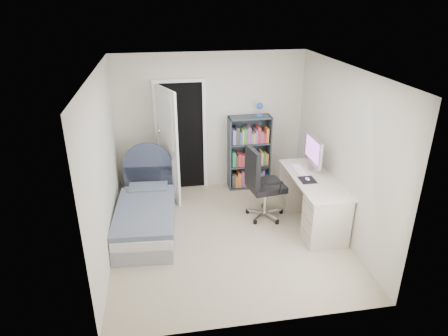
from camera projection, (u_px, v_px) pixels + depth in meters
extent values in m
cube|color=gray|center=(228.00, 237.00, 6.11)|extent=(3.40, 3.60, 0.05)
cube|color=white|center=(229.00, 68.00, 5.08)|extent=(3.40, 3.60, 0.05)
cube|color=beige|center=(211.00, 122.00, 7.24)|extent=(3.40, 0.05, 2.50)
cube|color=beige|center=(261.00, 230.00, 3.94)|extent=(3.40, 0.05, 2.50)
cube|color=beige|center=(102.00, 168.00, 5.33)|extent=(0.05, 3.60, 2.50)
cube|color=beige|center=(344.00, 153.00, 5.86)|extent=(0.05, 3.60, 2.50)
cube|color=black|center=(181.00, 137.00, 7.23)|extent=(0.80, 0.01, 2.00)
cube|color=white|center=(157.00, 139.00, 7.14)|extent=(0.06, 0.06, 2.00)
cube|color=white|center=(205.00, 136.00, 7.27)|extent=(0.06, 0.06, 2.00)
cube|color=white|center=(179.00, 81.00, 6.79)|extent=(0.92, 0.06, 0.06)
cube|color=white|center=(168.00, 146.00, 6.83)|extent=(0.33, 0.76, 2.00)
cube|color=gray|center=(147.00, 225.00, 6.17)|extent=(0.95, 1.82, 0.23)
cube|color=silver|center=(146.00, 215.00, 6.10)|extent=(0.93, 1.78, 0.14)
cube|color=slate|center=(145.00, 211.00, 5.97)|extent=(0.97, 1.55, 0.09)
cube|color=slate|center=(148.00, 189.00, 6.63)|extent=(0.65, 0.39, 0.11)
cube|color=#363E54|center=(150.00, 185.00, 6.91)|extent=(0.84, 0.11, 0.71)
cylinder|color=#363E54|center=(148.00, 166.00, 6.77)|extent=(0.84, 0.11, 0.84)
cylinder|color=#CDBD7E|center=(139.00, 186.00, 7.04)|extent=(0.04, 0.04, 0.54)
cylinder|color=#CDBD7E|center=(140.00, 177.00, 7.38)|extent=(0.04, 0.04, 0.54)
cylinder|color=#CDBD7E|center=(160.00, 185.00, 7.10)|extent=(0.04, 0.04, 0.54)
cylinder|color=#CDBD7E|center=(160.00, 176.00, 7.44)|extent=(0.04, 0.04, 0.54)
cube|color=#CDBD7E|center=(149.00, 168.00, 7.14)|extent=(0.43, 0.43, 0.03)
cube|color=#CDBD7E|center=(150.00, 185.00, 7.27)|extent=(0.39, 0.39, 0.02)
cube|color=#B24C33|center=(146.00, 167.00, 7.12)|extent=(0.17, 0.24, 0.03)
cube|color=#3F598C|center=(146.00, 165.00, 7.10)|extent=(0.16, 0.23, 0.03)
cube|color=#D8CC7F|center=(145.00, 164.00, 7.09)|extent=(0.15, 0.22, 0.03)
cylinder|color=silver|center=(161.00, 196.00, 7.28)|extent=(0.18, 0.18, 0.02)
cylinder|color=silver|center=(158.00, 164.00, 7.02)|extent=(0.01, 0.01, 1.28)
sphere|color=silver|center=(159.00, 131.00, 6.75)|extent=(0.07, 0.07, 0.07)
cube|color=#354048|center=(229.00, 154.00, 7.34)|extent=(0.02, 0.33, 1.37)
cube|color=#354048|center=(269.00, 151.00, 7.46)|extent=(0.02, 0.33, 1.37)
cube|color=#354048|center=(250.00, 117.00, 7.13)|extent=(0.77, 0.33, 0.02)
cube|color=#354048|center=(248.00, 185.00, 7.67)|extent=(0.77, 0.33, 0.02)
cube|color=#354048|center=(247.00, 149.00, 7.54)|extent=(0.77, 0.01, 1.37)
cube|color=#354048|center=(249.00, 165.00, 7.50)|extent=(0.73, 0.31, 0.02)
cube|color=#354048|center=(249.00, 143.00, 7.32)|extent=(0.73, 0.31, 0.02)
cylinder|color=#294AB4|center=(259.00, 116.00, 7.15)|extent=(0.13, 0.13, 0.02)
cylinder|color=silver|center=(259.00, 111.00, 7.11)|extent=(0.02, 0.02, 0.18)
sphere|color=#294AB4|center=(260.00, 106.00, 7.04)|extent=(0.12, 0.12, 0.12)
cube|color=#3F3F3F|center=(233.00, 179.00, 7.55)|extent=(0.06, 0.23, 0.26)
cube|color=orange|center=(236.00, 180.00, 7.56)|extent=(0.04, 0.23, 0.22)
cube|color=orange|center=(239.00, 179.00, 7.56)|extent=(0.06, 0.23, 0.28)
cube|color=#994C7F|center=(242.00, 178.00, 7.56)|extent=(0.05, 0.23, 0.31)
cube|color=#7F72B2|center=(244.00, 180.00, 7.59)|extent=(0.03, 0.23, 0.22)
cube|color=#B23333|center=(246.00, 180.00, 7.60)|extent=(0.03, 0.23, 0.19)
cube|color=orange|center=(249.00, 179.00, 7.60)|extent=(0.06, 0.23, 0.24)
cube|color=#994C7F|center=(252.00, 177.00, 7.60)|extent=(0.05, 0.23, 0.30)
cube|color=#337F4C|center=(255.00, 177.00, 7.61)|extent=(0.04, 0.23, 0.29)
cube|color=#337F4C|center=(258.00, 178.00, 7.62)|extent=(0.06, 0.23, 0.24)
cube|color=#7F72B2|center=(260.00, 178.00, 7.63)|extent=(0.03, 0.23, 0.26)
cube|color=#7F72B2|center=(263.00, 177.00, 7.63)|extent=(0.06, 0.23, 0.30)
cube|color=#335999|center=(265.00, 178.00, 7.65)|extent=(0.03, 0.23, 0.24)
cube|color=#337F4C|center=(233.00, 158.00, 7.37)|extent=(0.06, 0.23, 0.27)
cube|color=#3F3F3F|center=(236.00, 160.00, 7.39)|extent=(0.03, 0.23, 0.21)
cube|color=#B23333|center=(239.00, 159.00, 7.40)|extent=(0.06, 0.23, 0.24)
cube|color=#B23333|center=(242.00, 159.00, 7.41)|extent=(0.05, 0.23, 0.22)
cube|color=#994C7F|center=(244.00, 160.00, 7.42)|extent=(0.04, 0.23, 0.18)
cube|color=orange|center=(247.00, 159.00, 7.42)|extent=(0.03, 0.23, 0.21)
cube|color=#3F3F3F|center=(249.00, 157.00, 7.41)|extent=(0.07, 0.23, 0.29)
cube|color=#3F3F3F|center=(252.00, 159.00, 7.44)|extent=(0.03, 0.23, 0.20)
cube|color=#7F72B2|center=(254.00, 159.00, 7.45)|extent=(0.03, 0.23, 0.19)
cube|color=#994C7F|center=(256.00, 159.00, 7.46)|extent=(0.03, 0.23, 0.18)
cube|color=#3F3F3F|center=(258.00, 158.00, 7.45)|extent=(0.05, 0.23, 0.22)
cube|color=#D8BF4C|center=(261.00, 157.00, 7.46)|extent=(0.04, 0.23, 0.25)
cube|color=#337F4C|center=(263.00, 158.00, 7.47)|extent=(0.04, 0.23, 0.21)
cube|color=orange|center=(266.00, 158.00, 7.48)|extent=(0.05, 0.23, 0.21)
cube|color=#7F72B2|center=(233.00, 136.00, 7.20)|extent=(0.06, 0.23, 0.26)
cube|color=#3F3F3F|center=(237.00, 135.00, 7.20)|extent=(0.06, 0.23, 0.30)
cube|color=#335999|center=(240.00, 137.00, 7.22)|extent=(0.04, 0.23, 0.22)
cube|color=#D8BF4C|center=(242.00, 136.00, 7.22)|extent=(0.03, 0.23, 0.26)
cube|color=#337F4C|center=(245.00, 135.00, 7.23)|extent=(0.05, 0.23, 0.28)
cube|color=#994C7F|center=(248.00, 134.00, 7.23)|extent=(0.06, 0.23, 0.30)
cube|color=#7F72B2|center=(251.00, 137.00, 7.26)|extent=(0.04, 0.23, 0.18)
cube|color=#D8BF4C|center=(253.00, 137.00, 7.27)|extent=(0.03, 0.23, 0.20)
cube|color=#7F72B2|center=(255.00, 135.00, 7.26)|extent=(0.03, 0.23, 0.24)
cube|color=#B23333|center=(258.00, 134.00, 7.26)|extent=(0.05, 0.23, 0.29)
cube|color=#994C7F|center=(261.00, 136.00, 7.29)|extent=(0.05, 0.23, 0.21)
cube|color=#B23333|center=(264.00, 137.00, 7.30)|extent=(0.05, 0.23, 0.18)
cube|color=orange|center=(266.00, 134.00, 7.29)|extent=(0.04, 0.23, 0.27)
cube|color=beige|center=(314.00, 179.00, 6.15)|extent=(0.65, 1.61, 0.03)
cube|color=beige|center=(326.00, 220.00, 5.79)|extent=(0.59, 0.43, 0.76)
cube|color=beige|center=(300.00, 186.00, 6.82)|extent=(0.59, 0.43, 0.76)
cube|color=silver|center=(313.00, 169.00, 6.45)|extent=(0.17, 0.17, 0.01)
cube|color=silver|center=(316.00, 162.00, 6.40)|extent=(0.03, 0.06, 0.24)
cube|color=silver|center=(314.00, 151.00, 6.32)|extent=(0.05, 0.60, 0.43)
cube|color=#B251C6|center=(312.00, 149.00, 6.31)|extent=(0.00, 0.54, 0.34)
cube|color=white|center=(299.00, 170.00, 6.41)|extent=(0.14, 0.43, 0.02)
cube|color=black|center=(307.00, 180.00, 6.07)|extent=(0.24, 0.28, 0.00)
ellipsoid|color=white|center=(308.00, 179.00, 6.07)|extent=(0.06, 0.11, 0.03)
cube|color=silver|center=(273.00, 211.00, 6.65)|extent=(0.31, 0.09, 0.03)
cylinder|color=black|center=(281.00, 211.00, 6.70)|extent=(0.07, 0.07, 0.07)
cube|color=silver|center=(264.00, 208.00, 6.74)|extent=(0.10, 0.31, 0.03)
cylinder|color=black|center=(263.00, 205.00, 6.89)|extent=(0.07, 0.07, 0.07)
cube|color=silver|center=(256.00, 211.00, 6.65)|extent=(0.29, 0.18, 0.03)
cylinder|color=black|center=(247.00, 211.00, 6.71)|extent=(0.07, 0.07, 0.07)
cube|color=silver|center=(260.00, 216.00, 6.50)|extent=(0.25, 0.25, 0.03)
cylinder|color=black|center=(255.00, 222.00, 6.40)|extent=(0.07, 0.07, 0.07)
cube|color=silver|center=(271.00, 216.00, 6.50)|extent=(0.18, 0.30, 0.03)
cylinder|color=black|center=(277.00, 222.00, 6.40)|extent=(0.07, 0.07, 0.07)
cylinder|color=silver|center=(265.00, 200.00, 6.51)|extent=(0.06, 0.06, 0.46)
cube|color=black|center=(266.00, 186.00, 6.41)|extent=(0.60, 0.60, 0.10)
cube|color=black|center=(253.00, 168.00, 6.20)|extent=(0.14, 0.49, 0.61)
cube|color=black|center=(273.00, 184.00, 6.08)|extent=(0.33, 0.09, 0.03)
cube|color=black|center=(258.00, 169.00, 6.59)|extent=(0.33, 0.09, 0.03)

